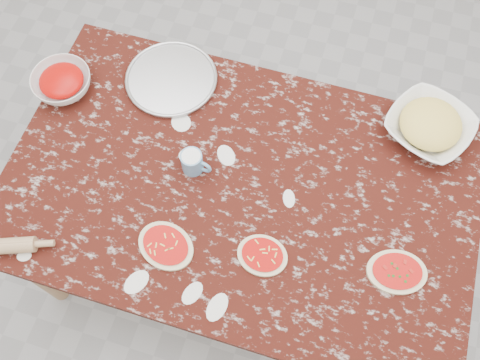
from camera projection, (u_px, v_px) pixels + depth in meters
name	position (u px, v px, depth m)	size (l,w,h in m)	color
ground	(240.00, 252.00, 2.43)	(4.00, 4.00, 0.00)	gray
worktable	(240.00, 196.00, 1.83)	(1.60, 1.00, 0.75)	black
pizza_tray	(171.00, 79.00, 1.93)	(0.34, 0.34, 0.01)	#B2B2B7
sauce_bowl	(63.00, 83.00, 1.89)	(0.22, 0.22, 0.07)	white
cheese_bowl	(429.00, 127.00, 1.81)	(0.29, 0.29, 0.07)	white
flour_mug	(193.00, 162.00, 1.74)	(0.11, 0.07, 0.09)	#6192BC
pizza_left	(166.00, 246.00, 1.66)	(0.23, 0.20, 0.02)	beige
pizza_mid	(262.00, 255.00, 1.64)	(0.17, 0.14, 0.02)	beige
pizza_right	(397.00, 272.00, 1.62)	(0.22, 0.18, 0.02)	beige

